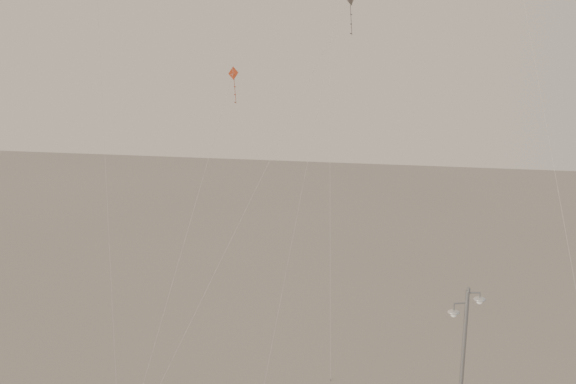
# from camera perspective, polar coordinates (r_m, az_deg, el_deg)

# --- Properties ---
(street_lamp) EXTENTS (1.57, 0.83, 9.05)m
(street_lamp) POSITION_cam_1_polar(r_m,az_deg,el_deg) (30.17, 15.17, -15.68)
(street_lamp) COLOR gray
(street_lamp) RESTS_ON ground
(kite_1) EXTENTS (9.95, 6.81, 21.82)m
(kite_1) POSITION_cam_1_polar(r_m,az_deg,el_deg) (32.63, 1.82, 9.58)
(kite_1) COLOR #322C29
(kite_1) RESTS_ON ground
(kite_3) EXTENTS (3.79, 8.55, 17.94)m
(kite_3) POSITION_cam_1_polar(r_m,az_deg,el_deg) (33.53, -6.90, 3.37)
(kite_3) COLOR maroon
(kite_3) RESTS_ON ground
(kite_4) EXTENTS (5.52, 7.99, 25.51)m
(kite_4) POSITION_cam_1_polar(r_m,az_deg,el_deg) (30.95, 21.14, 10.24)
(kite_4) COLOR #322C29
(kite_4) RESTS_ON ground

